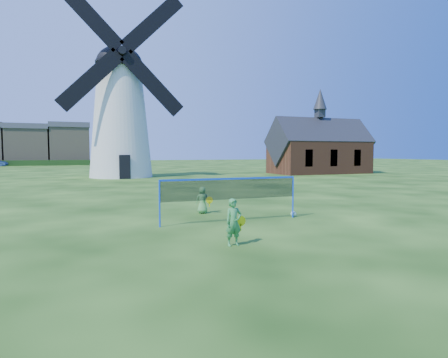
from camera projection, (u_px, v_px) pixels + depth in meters
ground at (224, 224)px, 12.88m from camera, size 220.00×220.00×0.00m
windmill at (120, 112)px, 37.09m from camera, size 11.57×6.04×17.44m
chapel at (319, 150)px, 44.13m from camera, size 11.53×5.59×9.75m
badminton_net at (231, 190)px, 13.22m from camera, size 5.05×0.05×1.55m
player_girl at (234, 222)px, 9.88m from camera, size 0.66×0.35×1.24m
player_boy at (203, 200)px, 15.16m from camera, size 0.66×0.47×1.07m
play_ball at (293, 214)px, 14.34m from camera, size 0.22×0.22×0.22m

